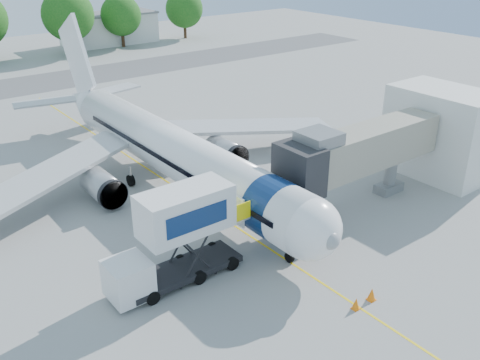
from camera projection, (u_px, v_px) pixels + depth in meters
ground at (201, 204)px, 39.04m from camera, size 160.00×160.00×0.00m
guidance_line at (201, 204)px, 39.04m from camera, size 0.15×70.00×0.01m
taxiway_strip at (21, 86)px, 69.23m from camera, size 120.00×10.00×0.01m
aircraft at (170, 150)px, 40.76m from camera, size 34.17×37.73×11.35m
jet_bridge at (353, 153)px, 36.61m from camera, size 13.90×3.20×6.60m
terminal_stub at (441, 132)px, 42.78m from camera, size 5.00×8.00×7.00m
catering_hiloader at (176, 238)px, 29.37m from camera, size 8.50×2.44×5.50m
safety_cone_a at (372, 294)px, 28.72m from camera, size 0.47×0.47×0.75m
safety_cone_b at (356, 304)px, 28.03m from camera, size 0.43×0.43×0.68m
outbuilding_right at (109, 28)px, 94.67m from camera, size 16.40×7.40×5.30m
tree_e at (68, 15)px, 84.07m from camera, size 8.15×8.15×10.39m
tree_f at (121, 15)px, 90.79m from camera, size 6.84×6.84×8.72m
tree_g at (184, 9)px, 98.45m from camera, size 6.85×6.85×8.74m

